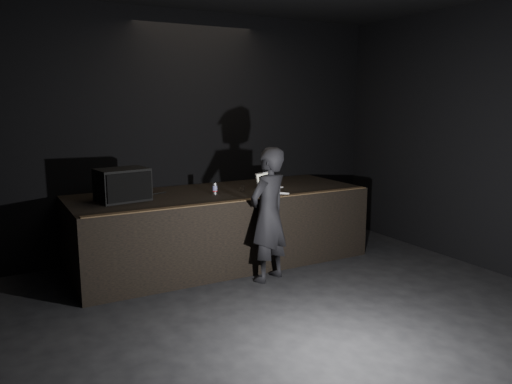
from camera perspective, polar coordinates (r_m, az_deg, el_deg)
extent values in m
plane|color=black|center=(4.96, 9.81, -16.49)|extent=(7.00, 7.00, 0.00)
cube|color=black|center=(7.49, -6.80, 6.63)|extent=(6.00, 0.10, 3.50)
cube|color=black|center=(6.98, -4.19, -3.99)|extent=(4.00, 1.50, 1.00)
cube|color=brown|center=(6.25, -1.52, -0.92)|extent=(3.92, 0.10, 0.01)
cube|color=black|center=(6.42, -15.02, 0.82)|extent=(0.67, 0.51, 0.41)
cube|color=black|center=(6.22, -14.23, 0.55)|extent=(0.57, 0.10, 0.35)
cylinder|color=black|center=(6.64, -13.19, -0.50)|extent=(0.81, 0.29, 0.02)
cube|color=silver|center=(7.15, 1.69, 0.52)|extent=(0.35, 0.28, 0.02)
cube|color=silver|center=(7.15, 1.69, 0.60)|extent=(0.28, 0.18, 0.00)
cube|color=silver|center=(7.23, 0.93, 1.47)|extent=(0.31, 0.14, 0.20)
cube|color=#DA7F40|center=(7.22, 0.98, 1.46)|extent=(0.27, 0.11, 0.16)
cylinder|color=silver|center=(6.68, -4.73, 0.41)|extent=(0.06, 0.06, 0.15)
cylinder|color=navy|center=(6.68, -4.73, 0.44)|extent=(0.06, 0.06, 0.07)
cylinder|color=#AE1018|center=(6.69, -4.72, 0.12)|extent=(0.06, 0.06, 0.01)
cylinder|color=white|center=(6.87, -1.58, 0.46)|extent=(0.07, 0.07, 0.09)
cube|color=white|center=(6.66, 3.20, -0.17)|extent=(0.12, 0.13, 0.03)
imported|color=black|center=(6.19, 1.42, -2.61)|extent=(0.72, 0.60, 1.68)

